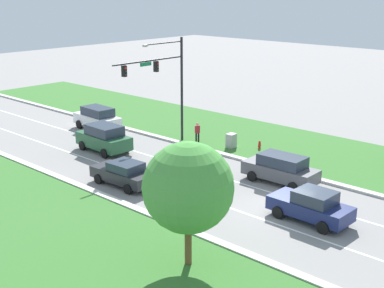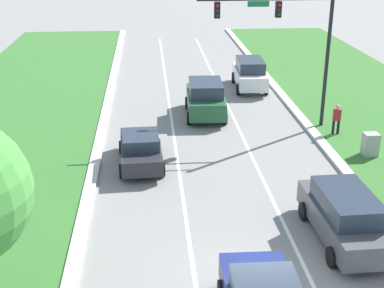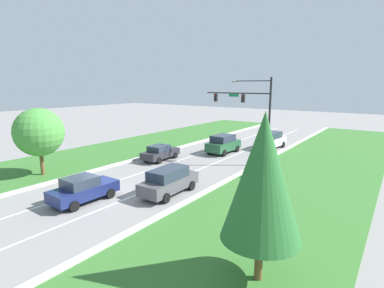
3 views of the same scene
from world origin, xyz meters
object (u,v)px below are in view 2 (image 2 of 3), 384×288
(graphite_suv, at_px, (344,215))
(pedestrian, at_px, (337,118))
(utility_cabinet, at_px, (370,145))
(white_suv, at_px, (250,73))
(traffic_signal_mast, at_px, (294,26))
(forest_suv, at_px, (205,98))
(charcoal_sedan, at_px, (141,149))

(graphite_suv, bearing_deg, pedestrian, 71.05)
(utility_cabinet, distance_m, pedestrian, 3.05)
(white_suv, bearing_deg, traffic_signal_mast, -82.03)
(forest_suv, distance_m, utility_cabinet, 9.83)
(traffic_signal_mast, xyz_separation_m, charcoal_sedan, (-7.99, -4.36, -4.74))
(graphite_suv, distance_m, charcoal_sedan, 10.03)
(charcoal_sedan, relative_size, pedestrian, 2.68)
(forest_suv, xyz_separation_m, charcoal_sedan, (-3.71, -6.68, -0.28))
(charcoal_sedan, bearing_deg, forest_suv, 58.37)
(white_suv, relative_size, pedestrian, 2.93)
(traffic_signal_mast, distance_m, forest_suv, 6.60)
(utility_cabinet, bearing_deg, traffic_signal_mast, 123.86)
(pedestrian, bearing_deg, forest_suv, -25.32)
(white_suv, distance_m, pedestrian, 9.68)
(forest_suv, height_order, charcoal_sedan, forest_suv)
(pedestrian, bearing_deg, charcoal_sedan, 20.45)
(utility_cabinet, height_order, pedestrian, pedestrian)
(graphite_suv, height_order, pedestrian, graphite_suv)
(graphite_suv, xyz_separation_m, pedestrian, (3.18, 10.08, -0.04))
(graphite_suv, relative_size, white_suv, 1.00)
(charcoal_sedan, xyz_separation_m, utility_cabinet, (10.91, 0.01, -0.20))
(graphite_suv, xyz_separation_m, utility_cabinet, (3.85, 7.13, -0.39))
(traffic_signal_mast, distance_m, white_suv, 9.04)
(graphite_suv, height_order, charcoal_sedan, graphite_suv)
(graphite_suv, height_order, utility_cabinet, graphite_suv)
(graphite_suv, distance_m, forest_suv, 14.20)
(traffic_signal_mast, xyz_separation_m, graphite_suv, (-0.93, -11.48, -4.56))
(charcoal_sedan, relative_size, utility_cabinet, 3.82)
(forest_suv, relative_size, pedestrian, 2.78)
(charcoal_sedan, distance_m, white_suv, 14.23)
(forest_suv, relative_size, white_suv, 0.95)
(traffic_signal_mast, bearing_deg, charcoal_sedan, -151.38)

